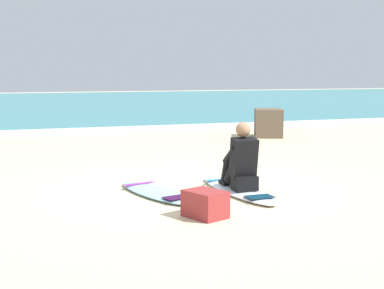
# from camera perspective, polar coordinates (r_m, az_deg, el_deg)

# --- Properties ---
(ground_plane) EXTENTS (80.00, 80.00, 0.00)m
(ground_plane) POSITION_cam_1_polar(r_m,az_deg,el_deg) (8.30, 0.09, -4.53)
(ground_plane) COLOR beige
(sea) EXTENTS (80.00, 28.00, 0.10)m
(sea) POSITION_cam_1_polar(r_m,az_deg,el_deg) (29.62, -14.07, 3.99)
(sea) COLOR teal
(sea) RESTS_ON ground
(breaking_foam) EXTENTS (80.00, 0.90, 0.11)m
(breaking_foam) POSITION_cam_1_polar(r_m,az_deg,el_deg) (16.07, -9.53, 1.39)
(breaking_foam) COLOR white
(breaking_foam) RESTS_ON ground
(surfboard_main) EXTENTS (0.60, 2.13, 0.08)m
(surfboard_main) POSITION_cam_1_polar(r_m,az_deg,el_deg) (8.12, 4.60, -4.56)
(surfboard_main) COLOR silver
(surfboard_main) RESTS_ON ground
(surfer_seated) EXTENTS (0.37, 0.70, 0.95)m
(surfer_seated) POSITION_cam_1_polar(r_m,az_deg,el_deg) (7.96, 5.01, -1.88)
(surfer_seated) COLOR black
(surfer_seated) RESTS_ON surfboard_main
(surfboard_spare_near) EXTENTS (0.94, 1.88, 0.08)m
(surfboard_spare_near) POSITION_cam_1_polar(r_m,az_deg,el_deg) (7.94, -3.65, -4.83)
(surfboard_spare_near) COLOR #9ED1E5
(surfboard_spare_near) RESTS_ON ground
(shoreline_rock) EXTENTS (0.99, 1.08, 0.73)m
(shoreline_rock) POSITION_cam_1_polar(r_m,az_deg,el_deg) (14.95, 7.74, 2.18)
(shoreline_rock) COLOR brown
(shoreline_rock) RESTS_ON ground
(beach_bag) EXTENTS (0.52, 0.58, 0.32)m
(beach_bag) POSITION_cam_1_polar(r_m,az_deg,el_deg) (6.70, 1.34, -6.04)
(beach_bag) COLOR maroon
(beach_bag) RESTS_ON ground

